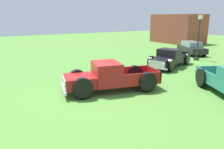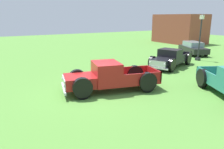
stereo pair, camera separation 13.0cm
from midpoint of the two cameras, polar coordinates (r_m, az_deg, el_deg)
ground_plane at (r=11.66m, az=-3.55°, el=-4.80°), size 80.00×80.00×0.00m
pickup_truck_foreground at (r=11.69m, az=-1.45°, el=-0.80°), size 3.11×5.51×1.59m
pickup_truck_behind_left at (r=17.88m, az=15.07°, el=4.03°), size 3.23×5.10×1.47m
sedan_distant_b at (r=25.00m, az=20.72°, el=6.61°), size 4.39×3.30×1.36m
lamp_post_near at (r=21.50m, az=22.35°, el=9.19°), size 0.36×0.36×4.16m
brick_pavilion at (r=35.66m, az=17.45°, el=11.43°), size 7.59×4.47×4.30m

